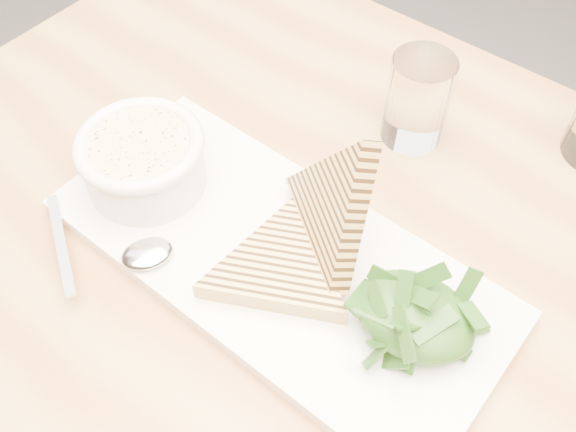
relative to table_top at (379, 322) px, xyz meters
The scene contains 14 objects.
floor 0.77m from the table_top, 147.95° to the left, with size 6.00×6.00×0.00m, color slate.
table_top is the anchor object (origin of this frame).
table_leg_bl 0.73m from the table_top, 147.60° to the left, with size 0.06×0.06×0.72m, color #AF884B.
platter 0.11m from the table_top, behind, with size 0.43×0.19×0.02m, color white.
soup_bowl 0.27m from the table_top, behind, with size 0.12×0.12×0.05m, color white.
soup 0.27m from the table_top, behind, with size 0.10×0.10×0.01m, color #D8CA89.
bowl_rim 0.28m from the table_top, behind, with size 0.12×0.12×0.01m, color white.
sandwich_flat 0.11m from the table_top, 165.65° to the right, with size 0.15×0.15×0.02m, color tan, non-canonical shape.
sandwich_lean 0.12m from the table_top, 155.47° to the left, with size 0.15×0.15×0.09m, color tan, non-canonical shape.
salad_base 0.06m from the table_top, 16.11° to the right, with size 0.10×0.08×0.04m, color #1A3D11.
arugula_pile 0.07m from the table_top, 16.11° to the right, with size 0.11×0.10×0.05m, color #2A5719, non-canonical shape.
spoon_bowl 0.22m from the table_top, 160.50° to the right, with size 0.03×0.05×0.01m, color silver.
spoon_handle 0.30m from the table_top, 159.46° to the right, with size 0.12×0.01×0.00m, color silver.
glass_near 0.23m from the table_top, 109.11° to the left, with size 0.07×0.07×0.10m, color white.
Camera 1 is at (0.23, -0.38, 1.26)m, focal length 40.00 mm.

